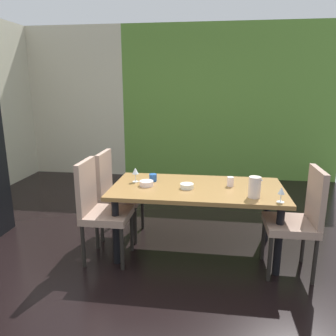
{
  "coord_description": "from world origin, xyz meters",
  "views": [
    {
      "loc": [
        0.67,
        -2.96,
        1.71
      ],
      "look_at": [
        0.22,
        0.38,
        0.85
      ],
      "focal_mm": 35.0,
      "sensor_mm": 36.0,
      "label": 1
    }
  ],
  "objects_px": {
    "serving_bowl_right": "(146,183)",
    "serving_bowl_center": "(187,186)",
    "cup_left": "(153,178)",
    "chair_left_near": "(99,206)",
    "chair_right_near": "(300,216)",
    "wine_glass_corner": "(281,192)",
    "chair_left_far": "(115,190)",
    "cup_near_shelf": "(230,182)",
    "dining_table": "(197,195)",
    "pitcher_east": "(255,187)",
    "wine_glass_near_window": "(135,171)"
  },
  "relations": [
    {
      "from": "cup_near_shelf",
      "to": "chair_left_near",
      "type": "bearing_deg",
      "value": -165.05
    },
    {
      "from": "wine_glass_near_window",
      "to": "pitcher_east",
      "type": "bearing_deg",
      "value": -15.89
    },
    {
      "from": "cup_near_shelf",
      "to": "dining_table",
      "type": "bearing_deg",
      "value": -168.04
    },
    {
      "from": "chair_right_near",
      "to": "cup_left",
      "type": "bearing_deg",
      "value": 73.87
    },
    {
      "from": "cup_near_shelf",
      "to": "serving_bowl_right",
      "type": "bearing_deg",
      "value": -172.89
    },
    {
      "from": "wine_glass_corner",
      "to": "cup_near_shelf",
      "type": "height_order",
      "value": "wine_glass_corner"
    },
    {
      "from": "serving_bowl_right",
      "to": "serving_bowl_center",
      "type": "relative_size",
      "value": 1.07
    },
    {
      "from": "serving_bowl_right",
      "to": "cup_left",
      "type": "relative_size",
      "value": 1.76
    },
    {
      "from": "chair_left_near",
      "to": "cup_left",
      "type": "xyz_separation_m",
      "value": [
        0.47,
        0.41,
        0.19
      ]
    },
    {
      "from": "dining_table",
      "to": "chair_left_near",
      "type": "xyz_separation_m",
      "value": [
        -0.95,
        -0.27,
        -0.07
      ]
    },
    {
      "from": "dining_table",
      "to": "serving_bowl_center",
      "type": "distance_m",
      "value": 0.16
    },
    {
      "from": "dining_table",
      "to": "chair_left_near",
      "type": "distance_m",
      "value": 0.99
    },
    {
      "from": "chair_right_near",
      "to": "serving_bowl_right",
      "type": "bearing_deg",
      "value": 80.84
    },
    {
      "from": "chair_left_near",
      "to": "wine_glass_corner",
      "type": "relative_size",
      "value": 7.45
    },
    {
      "from": "wine_glass_near_window",
      "to": "serving_bowl_center",
      "type": "distance_m",
      "value": 0.59
    },
    {
      "from": "chair_left_near",
      "to": "cup_near_shelf",
      "type": "distance_m",
      "value": 1.34
    },
    {
      "from": "cup_near_shelf",
      "to": "wine_glass_near_window",
      "type": "bearing_deg",
      "value": 178.77
    },
    {
      "from": "chair_left_far",
      "to": "pitcher_east",
      "type": "bearing_deg",
      "value": 70.63
    },
    {
      "from": "serving_bowl_center",
      "to": "chair_left_near",
      "type": "bearing_deg",
      "value": -166.29
    },
    {
      "from": "wine_glass_corner",
      "to": "chair_left_far",
      "type": "bearing_deg",
      "value": 159.91
    },
    {
      "from": "serving_bowl_right",
      "to": "chair_left_near",
      "type": "bearing_deg",
      "value": -151.34
    },
    {
      "from": "serving_bowl_right",
      "to": "pitcher_east",
      "type": "distance_m",
      "value": 1.07
    },
    {
      "from": "chair_right_near",
      "to": "wine_glass_corner",
      "type": "relative_size",
      "value": 7.39
    },
    {
      "from": "chair_left_far",
      "to": "pitcher_east",
      "type": "height_order",
      "value": "chair_left_far"
    },
    {
      "from": "wine_glass_corner",
      "to": "cup_left",
      "type": "relative_size",
      "value": 1.67
    },
    {
      "from": "cup_left",
      "to": "chair_left_near",
      "type": "bearing_deg",
      "value": -138.54
    },
    {
      "from": "pitcher_east",
      "to": "cup_left",
      "type": "bearing_deg",
      "value": 158.96
    },
    {
      "from": "cup_near_shelf",
      "to": "pitcher_east",
      "type": "height_order",
      "value": "pitcher_east"
    },
    {
      "from": "chair_left_far",
      "to": "cup_near_shelf",
      "type": "relative_size",
      "value": 10.28
    },
    {
      "from": "wine_glass_near_window",
      "to": "cup_left",
      "type": "relative_size",
      "value": 1.88
    },
    {
      "from": "chair_right_near",
      "to": "chair_left_far",
      "type": "bearing_deg",
      "value": 74.0
    },
    {
      "from": "chair_left_near",
      "to": "serving_bowl_center",
      "type": "xyz_separation_m",
      "value": [
        0.85,
        0.21,
        0.17
      ]
    },
    {
      "from": "dining_table",
      "to": "wine_glass_corner",
      "type": "xyz_separation_m",
      "value": [
        0.75,
        -0.35,
        0.18
      ]
    },
    {
      "from": "chair_left_far",
      "to": "pitcher_east",
      "type": "xyz_separation_m",
      "value": [
        1.47,
        -0.52,
        0.26
      ]
    },
    {
      "from": "dining_table",
      "to": "wine_glass_corner",
      "type": "bearing_deg",
      "value": -24.95
    },
    {
      "from": "serving_bowl_right",
      "to": "wine_glass_near_window",
      "type": "bearing_deg",
      "value": 138.55
    },
    {
      "from": "chair_left_far",
      "to": "cup_left",
      "type": "bearing_deg",
      "value": 74.38
    },
    {
      "from": "serving_bowl_center",
      "to": "cup_left",
      "type": "distance_m",
      "value": 0.43
    },
    {
      "from": "dining_table",
      "to": "serving_bowl_right",
      "type": "distance_m",
      "value": 0.53
    },
    {
      "from": "serving_bowl_center",
      "to": "cup_left",
      "type": "xyz_separation_m",
      "value": [
        -0.38,
        0.21,
        0.01
      ]
    },
    {
      "from": "cup_left",
      "to": "pitcher_east",
      "type": "xyz_separation_m",
      "value": [
        1.01,
        -0.39,
        0.06
      ]
    },
    {
      "from": "chair_right_near",
      "to": "serving_bowl_center",
      "type": "relative_size",
      "value": 7.51
    },
    {
      "from": "cup_near_shelf",
      "to": "pitcher_east",
      "type": "distance_m",
      "value": 0.38
    },
    {
      "from": "dining_table",
      "to": "serving_bowl_center",
      "type": "bearing_deg",
      "value": -147.22
    },
    {
      "from": "chair_left_near",
      "to": "dining_table",
      "type": "bearing_deg",
      "value": 105.98
    },
    {
      "from": "wine_glass_corner",
      "to": "pitcher_east",
      "type": "relative_size",
      "value": 0.69
    },
    {
      "from": "chair_left_far",
      "to": "cup_near_shelf",
      "type": "bearing_deg",
      "value": 81.04
    },
    {
      "from": "serving_bowl_center",
      "to": "pitcher_east",
      "type": "bearing_deg",
      "value": -16.16
    },
    {
      "from": "chair_left_far",
      "to": "cup_near_shelf",
      "type": "xyz_separation_m",
      "value": [
        1.27,
        -0.2,
        0.21
      ]
    },
    {
      "from": "serving_bowl_center",
      "to": "wine_glass_corner",
      "type": "bearing_deg",
      "value": -18.46
    }
  ]
}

